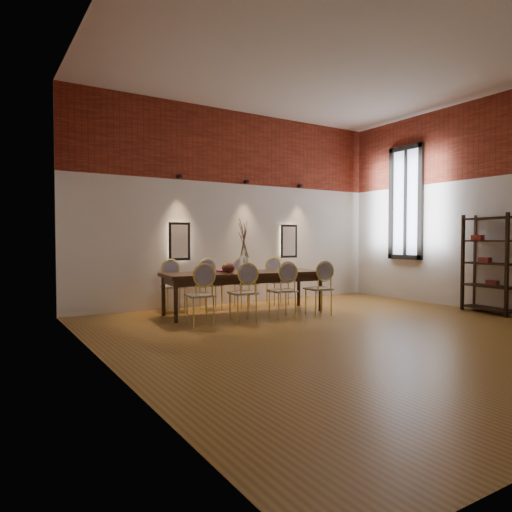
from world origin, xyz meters
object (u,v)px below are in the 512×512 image
chair_far_c (245,283)px  vase (244,264)px  chair_near_a (200,295)px  chair_far_d (278,282)px  shelving_rack (490,264)px  dining_table (244,293)px  chair_near_c (282,291)px  bowl (229,268)px  chair_far_b (211,285)px  book (225,271)px  chair_near_d (318,289)px  chair_near_b (243,293)px  chair_far_a (174,286)px

chair_far_c → vase: bearing=63.2°
chair_near_a → vase: vase is taller
chair_far_d → shelving_rack: 3.98m
shelving_rack → dining_table: bearing=158.1°
chair_near_c → bowl: (-0.62, 0.77, 0.37)m
chair_far_d → shelving_rack: bearing=137.7°
dining_table → chair_near_a: chair_near_a is taller
chair_far_b → book: 0.64m
chair_near_c → book: 1.19m
vase → chair_far_b: bearing=109.4°
chair_near_a → bowl: (0.83, 0.62, 0.37)m
chair_near_d → book: chair_near_d is taller
chair_far_d → bowl: (-1.50, -0.65, 0.37)m
chair_near_d → vase: (-1.03, 0.86, 0.43)m
chair_near_b → vase: size_ratio=3.13×
bowl → chair_far_b: bearing=86.9°
chair_near_a → chair_near_b: 0.73m
chair_far_d → vase: vase is taller
chair_far_c → chair_far_a: bearing=-0.0°
chair_far_c → book: chair_far_c is taller
book → shelving_rack: bearing=-31.6°
chair_far_a → bowl: chair_far_a is taller
chair_far_b → chair_far_c: same height
chair_near_b → chair_near_c: (0.73, -0.07, 0.00)m
chair_near_b → chair_far_a: bearing=116.0°
chair_far_b → chair_far_c: size_ratio=1.00×
chair_near_a → chair_near_d: size_ratio=1.00×
vase → shelving_rack: (3.83, -2.31, 0.00)m
dining_table → chair_near_c: 0.84m
dining_table → chair_near_c: size_ratio=3.11×
dining_table → chair_far_b: chair_far_b is taller
chair_far_c → chair_far_d: bearing=180.0°
chair_near_b → chair_near_d: 1.46m
chair_near_a → dining_table: bearing=34.4°
chair_far_b → chair_near_c: bearing=116.0°
chair_near_d → shelving_rack: bearing=-21.7°
chair_far_a → book: (0.72, -0.64, 0.30)m
chair_near_d → chair_far_a: 2.66m
chair_far_a → vase: size_ratio=3.13×
chair_near_b → chair_far_a: same height
chair_near_b → chair_near_a: bearing=180.0°
chair_far_a → chair_far_b: (0.73, -0.07, 0.00)m
chair_near_b → vase: 0.93m
vase → chair_near_d: bearing=-39.8°
chair_far_c → bowl: bearing=49.1°
chair_far_d → bowl: size_ratio=3.92×
chair_near_a → shelving_rack: shelving_rack is taller
chair_near_a → chair_far_a: same height
chair_near_a → chair_far_a: bearing=90.0°
chair_near_a → chair_far_d: (2.33, 1.27, 0.00)m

